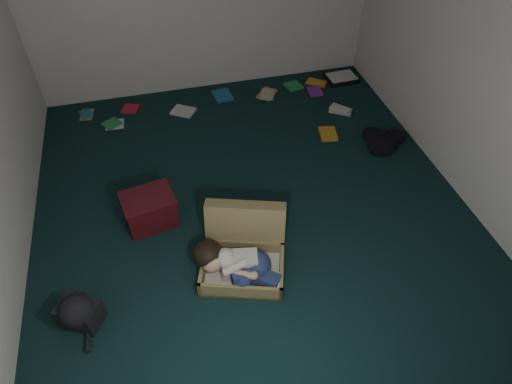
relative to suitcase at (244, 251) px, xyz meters
name	(u,v)px	position (x,y,z in m)	size (l,w,h in m)	color
floor	(252,207)	(0.22, 0.60, -0.15)	(4.50, 4.50, 0.00)	black
wall_front	(384,374)	(0.22, -1.65, 1.15)	(4.50, 4.50, 0.00)	silver
wall_right	(485,56)	(2.22, 0.60, 1.15)	(4.50, 4.50, 0.00)	silver
suitcase	(244,251)	(0.00, 0.00, 0.00)	(0.84, 0.83, 0.49)	olive
person	(236,264)	(-0.10, -0.15, 0.04)	(0.67, 0.51, 0.30)	beige
maroon_bin	(150,210)	(-0.71, 0.66, 0.01)	(0.51, 0.43, 0.31)	#460E14
backpack	(80,313)	(-1.32, -0.24, -0.03)	(0.37, 0.30, 0.22)	black
clothing_pile	(389,138)	(1.92, 1.18, -0.08)	(0.44, 0.36, 0.14)	black
paper_tray	(341,78)	(1.92, 2.55, -0.12)	(0.41, 0.32, 0.06)	black
book_scatter	(238,104)	(0.47, 2.32, -0.14)	(3.15, 1.33, 0.02)	gold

